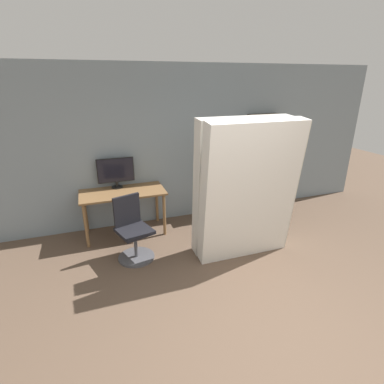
{
  "coord_description": "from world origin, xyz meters",
  "views": [
    {
      "loc": [
        -1.47,
        -1.66,
        2.44
      ],
      "look_at": [
        -0.25,
        1.81,
        1.05
      ],
      "focal_mm": 28.0,
      "sensor_mm": 36.0,
      "label": 1
    }
  ],
  "objects": [
    {
      "name": "ground_plane",
      "position": [
        0.0,
        0.0,
        0.0
      ],
      "size": [
        16.0,
        16.0,
        0.0
      ],
      "primitive_type": "plane",
      "color": "brown"
    },
    {
      "name": "wall_back",
      "position": [
        0.0,
        3.32,
        1.35
      ],
      "size": [
        8.0,
        0.06,
        2.7
      ],
      "color": "gray",
      "rests_on": "ground"
    },
    {
      "name": "desk",
      "position": [
        -1.03,
        2.96,
        0.65
      ],
      "size": [
        1.34,
        0.66,
        0.75
      ],
      "color": "brown",
      "rests_on": "ground"
    },
    {
      "name": "monitor",
      "position": [
        -1.09,
        3.18,
        1.03
      ],
      "size": [
        0.59,
        0.18,
        0.5
      ],
      "color": "black",
      "rests_on": "desk"
    },
    {
      "name": "office_chair",
      "position": [
        -1.01,
        2.19,
        0.37
      ],
      "size": [
        0.56,
        0.56,
        0.92
      ],
      "color": "#4C4C51",
      "rests_on": "ground"
    },
    {
      "name": "bookshelf",
      "position": [
        1.58,
        3.18,
        0.96
      ],
      "size": [
        0.6,
        0.27,
        1.84
      ],
      "color": "#2D2319",
      "rests_on": "ground"
    },
    {
      "name": "mattress_near",
      "position": [
        0.54,
        1.67,
        0.99
      ],
      "size": [
        1.37,
        0.45,
        1.99
      ],
      "color": "silver",
      "rests_on": "ground"
    },
    {
      "name": "mattress_far",
      "position": [
        0.54,
        1.93,
        0.99
      ],
      "size": [
        1.37,
        0.36,
        1.98
      ],
      "color": "silver",
      "rests_on": "ground"
    }
  ]
}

